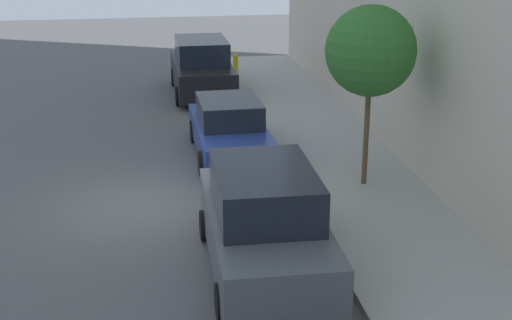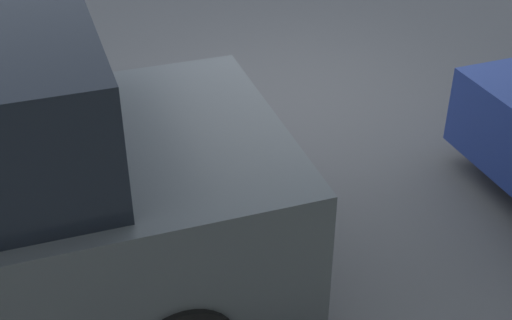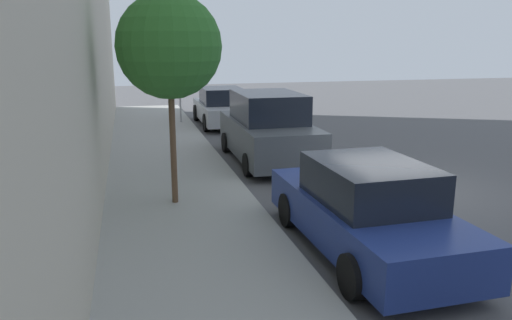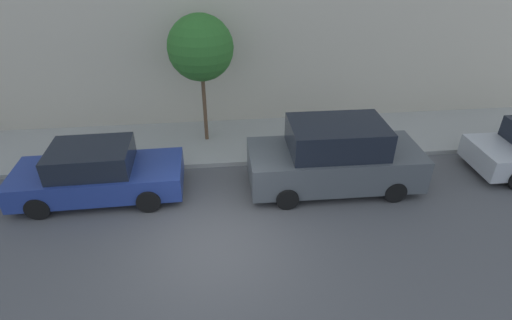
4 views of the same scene
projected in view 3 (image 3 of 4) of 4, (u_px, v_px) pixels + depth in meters
name	position (u px, v px, depth m)	size (l,w,h in m)	color
ground_plane	(395.00, 188.00, 11.79)	(60.00, 60.00, 0.00)	#515154
sidewalk	(181.00, 202.00, 10.55)	(3.11, 32.00, 0.15)	#9E9E99
parked_sedan_nearest	(222.00, 108.00, 20.53)	(1.92, 4.52, 1.54)	#B7BABF
parked_suv_second	(268.00, 129.00, 14.28)	(2.08, 4.83, 1.98)	#4C5156
parked_sedan_third	(366.00, 210.00, 8.11)	(1.92, 4.53, 1.54)	navy
parking_meter_near	(180.00, 100.00, 20.26)	(0.11, 0.15, 1.45)	#ADADB2
street_tree	(169.00, 47.00, 9.60)	(2.04, 2.04, 4.17)	brown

